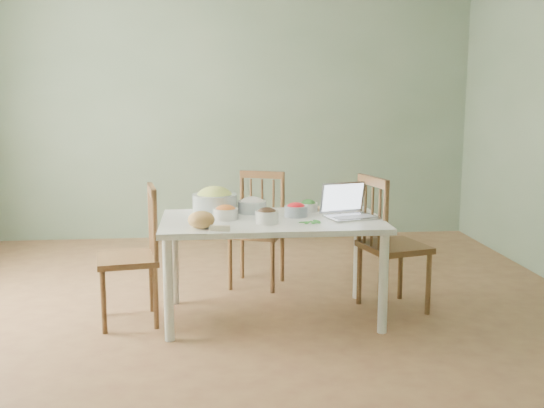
{
  "coord_description": "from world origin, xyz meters",
  "views": [
    {
      "loc": [
        -0.25,
        -4.2,
        1.53
      ],
      "look_at": [
        0.16,
        -0.03,
        0.79
      ],
      "focal_mm": 42.37,
      "sensor_mm": 36.0,
      "label": 1
    }
  ],
  "objects": [
    {
      "name": "laptop",
      "position": [
        0.7,
        -0.07,
        0.8
      ],
      "size": [
        0.39,
        0.35,
        0.23
      ],
      "primitive_type": null,
      "rotation": [
        0.0,
        0.0,
        0.27
      ],
      "color": "#BBBBC1",
      "rests_on": "dining_table"
    },
    {
      "name": "basil_bunch",
      "position": [
        0.4,
        -0.18,
        0.7
      ],
      "size": [
        0.17,
        0.17,
        0.02
      ],
      "primitive_type": null,
      "color": "#276E2B",
      "rests_on": "dining_table"
    },
    {
      "name": "butter_stick",
      "position": [
        -0.19,
        -0.37,
        0.7
      ],
      "size": [
        0.13,
        0.06,
        0.03
      ],
      "primitive_type": "cube",
      "rotation": [
        0.0,
        0.0,
        -0.2
      ],
      "color": "beige",
      "rests_on": "dining_table"
    },
    {
      "name": "bowl_squash",
      "position": [
        -0.21,
        0.22,
        0.78
      ],
      "size": [
        0.36,
        0.36,
        0.18
      ],
      "primitive_type": null,
      "rotation": [
        0.0,
        0.0,
        -0.2
      ],
      "color": "#DDD36A",
      "rests_on": "dining_table"
    },
    {
      "name": "wall_back",
      "position": [
        0.0,
        2.5,
        1.35
      ],
      "size": [
        5.0,
        0.0,
        2.7
      ],
      "primitive_type": "cube",
      "color": "gray",
      "rests_on": "ground"
    },
    {
      "name": "bowl_redpep",
      "position": [
        0.33,
        0.03,
        0.73
      ],
      "size": [
        0.17,
        0.17,
        0.09
      ],
      "primitive_type": null,
      "rotation": [
        0.0,
        0.0,
        -0.09
      ],
      "color": "#BB000F",
      "rests_on": "dining_table"
    },
    {
      "name": "bowl_broccoli",
      "position": [
        0.44,
        0.2,
        0.73
      ],
      "size": [
        0.16,
        0.16,
        0.08
      ],
      "primitive_type": null,
      "rotation": [
        0.0,
        0.0,
        0.22
      ],
      "color": "#1C3F16",
      "rests_on": "dining_table"
    },
    {
      "name": "bowl_mushroom",
      "position": [
        0.12,
        -0.17,
        0.74
      ],
      "size": [
        0.17,
        0.17,
        0.1
      ],
      "primitive_type": null,
      "rotation": [
        0.0,
        0.0,
        -0.14
      ],
      "color": "black",
      "rests_on": "dining_table"
    },
    {
      "name": "wall_front",
      "position": [
        0.0,
        -2.5,
        1.35
      ],
      "size": [
        5.0,
        0.0,
        2.7
      ],
      "primitive_type": "cube",
      "color": "gray",
      "rests_on": "ground"
    },
    {
      "name": "chair_right",
      "position": [
        1.03,
        0.05,
        0.48
      ],
      "size": [
        0.5,
        0.51,
        0.95
      ],
      "primitive_type": null,
      "rotation": [
        0.0,
        0.0,
        1.82
      ],
      "color": "#553318",
      "rests_on": "floor"
    },
    {
      "name": "dining_table",
      "position": [
        0.16,
        -0.03,
        0.34
      ],
      "size": [
        1.47,
        0.82,
        0.69
      ],
      "primitive_type": null,
      "color": "white",
      "rests_on": "floor"
    },
    {
      "name": "bread_boule",
      "position": [
        -0.3,
        -0.29,
        0.74
      ],
      "size": [
        0.2,
        0.2,
        0.11
      ],
      "primitive_type": "ellipsoid",
      "rotation": [
        0.0,
        0.0,
        -0.25
      ],
      "color": "tan",
      "rests_on": "dining_table"
    },
    {
      "name": "flatbread",
      "position": [
        0.44,
        0.27,
        0.7
      ],
      "size": [
        0.23,
        0.23,
        0.02
      ],
      "primitive_type": "cylinder",
      "rotation": [
        0.0,
        0.0,
        -0.1
      ],
      "color": "beige",
      "rests_on": "dining_table"
    },
    {
      "name": "chair_left",
      "position": [
        -0.8,
        -0.03,
        0.46
      ],
      "size": [
        0.44,
        0.46,
        0.91
      ],
      "primitive_type": null,
      "rotation": [
        0.0,
        0.0,
        -1.41
      ],
      "color": "#553318",
      "rests_on": "floor"
    },
    {
      "name": "bowl_carrot",
      "position": [
        -0.14,
        -0.02,
        0.73
      ],
      "size": [
        0.21,
        0.21,
        0.09
      ],
      "primitive_type": null,
      "rotation": [
        0.0,
        0.0,
        -0.31
      ],
      "color": "orange",
      "rests_on": "dining_table"
    },
    {
      "name": "chair_far",
      "position": [
        0.12,
        0.71,
        0.45
      ],
      "size": [
        0.5,
        0.49,
        0.9
      ],
      "primitive_type": null,
      "rotation": [
        0.0,
        0.0,
        -0.35
      ],
      "color": "#553318",
      "rests_on": "floor"
    },
    {
      "name": "floor",
      "position": [
        0.0,
        0.0,
        0.0
      ],
      "size": [
        5.0,
        5.0,
        0.0
      ],
      "primitive_type": "cube",
      "color": "brown",
      "rests_on": "ground"
    },
    {
      "name": "bowl_onion",
      "position": [
        0.05,
        0.2,
        0.74
      ],
      "size": [
        0.22,
        0.22,
        0.11
      ],
      "primitive_type": null,
      "rotation": [
        0.0,
        0.0,
        -0.08
      ],
      "color": "white",
      "rests_on": "dining_table"
    }
  ]
}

